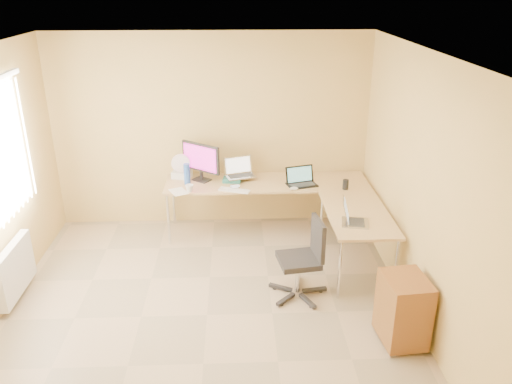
{
  "coord_description": "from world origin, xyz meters",
  "views": [
    {
      "loc": [
        0.32,
        -4.36,
        3.19
      ],
      "look_at": [
        0.55,
        1.1,
        0.9
      ],
      "focal_mm": 35.82,
      "sensor_mm": 36.0,
      "label": 1
    }
  ],
  "objects_px": {
    "office_chair": "(299,254)",
    "desk_main": "(267,207)",
    "cabinet": "(403,309)",
    "laptop_black": "(302,177)",
    "monitor": "(201,162)",
    "keyboard": "(234,190)",
    "mug": "(189,188)",
    "laptop_center": "(240,168)",
    "desk_return": "(355,241)",
    "water_bottle": "(187,174)",
    "laptop_return": "(356,214)",
    "desk_fan": "(181,167)"
  },
  "relations": [
    {
      "from": "keyboard",
      "to": "laptop_black",
      "type": "bearing_deg",
      "value": 30.39
    },
    {
      "from": "laptop_center",
      "to": "office_chair",
      "type": "height_order",
      "value": "laptop_center"
    },
    {
      "from": "keyboard",
      "to": "laptop_return",
      "type": "xyz_separation_m",
      "value": [
        1.31,
        -0.98,
        0.1
      ]
    },
    {
      "from": "mug",
      "to": "office_chair",
      "type": "distance_m",
      "value": 1.76
    },
    {
      "from": "water_bottle",
      "to": "desk_fan",
      "type": "height_order",
      "value": "desk_fan"
    },
    {
      "from": "laptop_return",
      "to": "water_bottle",
      "type": "bearing_deg",
      "value": 68.36
    },
    {
      "from": "cabinet",
      "to": "laptop_black",
      "type": "bearing_deg",
      "value": 101.54
    },
    {
      "from": "monitor",
      "to": "laptop_black",
      "type": "bearing_deg",
      "value": 27.04
    },
    {
      "from": "laptop_center",
      "to": "cabinet",
      "type": "bearing_deg",
      "value": -75.78
    },
    {
      "from": "keyboard",
      "to": "laptop_return",
      "type": "relative_size",
      "value": 1.17
    },
    {
      "from": "monitor",
      "to": "laptop_return",
      "type": "relative_size",
      "value": 1.77
    },
    {
      "from": "mug",
      "to": "water_bottle",
      "type": "relative_size",
      "value": 0.35
    },
    {
      "from": "monitor",
      "to": "office_chair",
      "type": "xyz_separation_m",
      "value": [
        1.1,
        -1.61,
        -0.48
      ]
    },
    {
      "from": "mug",
      "to": "cabinet",
      "type": "bearing_deg",
      "value": -43.89
    },
    {
      "from": "laptop_center",
      "to": "water_bottle",
      "type": "relative_size",
      "value": 1.36
    },
    {
      "from": "laptop_center",
      "to": "keyboard",
      "type": "xyz_separation_m",
      "value": [
        -0.08,
        -0.37,
        -0.17
      ]
    },
    {
      "from": "desk_return",
      "to": "cabinet",
      "type": "height_order",
      "value": "desk_return"
    },
    {
      "from": "laptop_center",
      "to": "cabinet",
      "type": "relative_size",
      "value": 0.58
    },
    {
      "from": "desk_main",
      "to": "mug",
      "type": "relative_size",
      "value": 27.02
    },
    {
      "from": "desk_return",
      "to": "laptop_black",
      "type": "relative_size",
      "value": 3.49
    },
    {
      "from": "desk_main",
      "to": "desk_return",
      "type": "distance_m",
      "value": 1.4
    },
    {
      "from": "laptop_black",
      "to": "keyboard",
      "type": "relative_size",
      "value": 0.95
    },
    {
      "from": "mug",
      "to": "office_chair",
      "type": "bearing_deg",
      "value": -44.87
    },
    {
      "from": "desk_return",
      "to": "laptop_center",
      "type": "relative_size",
      "value": 3.44
    },
    {
      "from": "water_bottle",
      "to": "cabinet",
      "type": "relative_size",
      "value": 0.43
    },
    {
      "from": "desk_return",
      "to": "desk_main",
      "type": "bearing_deg",
      "value": 134.27
    },
    {
      "from": "desk_return",
      "to": "office_chair",
      "type": "relative_size",
      "value": 1.45
    },
    {
      "from": "keyboard",
      "to": "desk_fan",
      "type": "xyz_separation_m",
      "value": [
        -0.7,
        0.48,
        0.15
      ]
    },
    {
      "from": "mug",
      "to": "cabinet",
      "type": "relative_size",
      "value": 0.15
    },
    {
      "from": "mug",
      "to": "office_chair",
      "type": "height_order",
      "value": "office_chair"
    },
    {
      "from": "desk_main",
      "to": "monitor",
      "type": "height_order",
      "value": "monitor"
    },
    {
      "from": "keyboard",
      "to": "cabinet",
      "type": "bearing_deg",
      "value": -32.02
    },
    {
      "from": "laptop_center",
      "to": "water_bottle",
      "type": "xyz_separation_m",
      "value": [
        -0.68,
        -0.12,
        -0.04
      ]
    },
    {
      "from": "laptop_center",
      "to": "desk_return",
      "type": "bearing_deg",
      "value": -56.31
    },
    {
      "from": "desk_fan",
      "to": "water_bottle",
      "type": "bearing_deg",
      "value": -69.38
    },
    {
      "from": "desk_fan",
      "to": "desk_main",
      "type": "bearing_deg",
      "value": -10.47
    },
    {
      "from": "office_chair",
      "to": "desk_main",
      "type": "bearing_deg",
      "value": 90.3
    },
    {
      "from": "office_chair",
      "to": "laptop_black",
      "type": "bearing_deg",
      "value": 73.01
    },
    {
      "from": "laptop_center",
      "to": "laptop_black",
      "type": "xyz_separation_m",
      "value": [
        0.79,
        -0.22,
        -0.06
      ]
    },
    {
      "from": "laptop_center",
      "to": "water_bottle",
      "type": "bearing_deg",
      "value": 172.36
    },
    {
      "from": "monitor",
      "to": "mug",
      "type": "xyz_separation_m",
      "value": [
        -0.13,
        -0.38,
        -0.21
      ]
    },
    {
      "from": "monitor",
      "to": "keyboard",
      "type": "relative_size",
      "value": 1.51
    },
    {
      "from": "monitor",
      "to": "desk_return",
      "type": "bearing_deg",
      "value": 6.53
    },
    {
      "from": "monitor",
      "to": "keyboard",
      "type": "distance_m",
      "value": 0.62
    },
    {
      "from": "desk_fan",
      "to": "laptop_return",
      "type": "distance_m",
      "value": 2.48
    },
    {
      "from": "desk_fan",
      "to": "laptop_return",
      "type": "height_order",
      "value": "desk_fan"
    },
    {
      "from": "monitor",
      "to": "water_bottle",
      "type": "relative_size",
      "value": 2.13
    },
    {
      "from": "desk_return",
      "to": "laptop_return",
      "type": "distance_m",
      "value": 0.56
    },
    {
      "from": "mug",
      "to": "laptop_center",
      "type": "bearing_deg",
      "value": 30.01
    },
    {
      "from": "laptop_black",
      "to": "laptop_return",
      "type": "xyz_separation_m",
      "value": [
        0.44,
        -1.13,
        -0.01
      ]
    }
  ]
}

